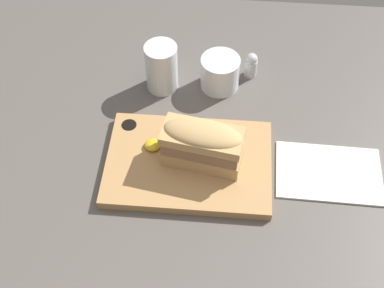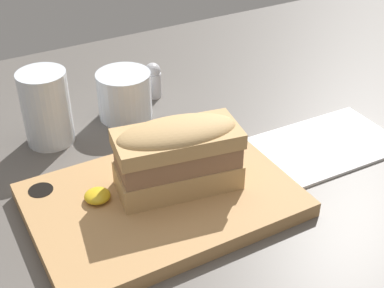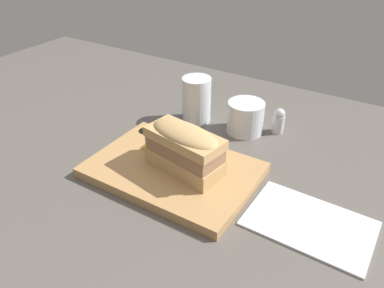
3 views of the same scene
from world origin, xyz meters
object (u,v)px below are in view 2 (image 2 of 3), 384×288
object	(u,v)px
napkin	(327,144)
salt_shaker	(153,80)
serving_board	(161,200)
wine_glass	(125,97)
sandwich	(178,153)
water_glass	(47,112)

from	to	relation	value
napkin	salt_shaker	bearing A→B (deg)	120.99
serving_board	napkin	distance (cm)	25.87
wine_glass	napkin	size ratio (longest dim) A/B	0.41
serving_board	salt_shaker	bearing A→B (deg)	66.24
serving_board	napkin	bearing A→B (deg)	1.01
sandwich	wine_glass	world-z (taller)	sandwich
serving_board	sandwich	world-z (taller)	sandwich
water_glass	wine_glass	xyz separation A→B (cm)	(11.85, 1.16, -1.30)
salt_shaker	water_glass	bearing A→B (deg)	-165.42
serving_board	wine_glass	world-z (taller)	wine_glass
sandwich	water_glass	bearing A→B (deg)	115.79
wine_glass	salt_shaker	world-z (taller)	wine_glass
sandwich	salt_shaker	distance (cm)	26.40
serving_board	wine_glass	xyz separation A→B (cm)	(4.70, 21.53, 2.30)
water_glass	napkin	world-z (taller)	water_glass
napkin	sandwich	bearing A→B (deg)	-179.87
serving_board	sandwich	bearing A→B (deg)	9.14
water_glass	napkin	size ratio (longest dim) A/B	0.54
sandwich	wine_glass	xyz separation A→B (cm)	(2.20, 21.13, -3.37)
sandwich	wine_glass	bearing A→B (deg)	84.06
serving_board	salt_shaker	world-z (taller)	salt_shaker
wine_glass	salt_shaker	xyz separation A→B (cm)	(6.35, 3.57, -0.33)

